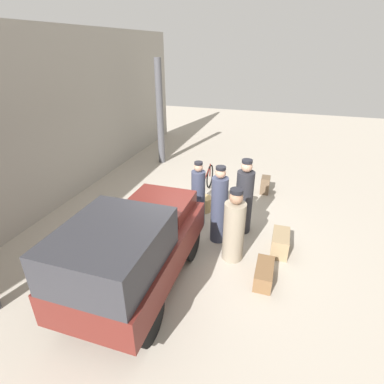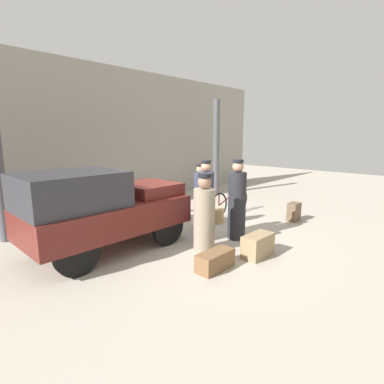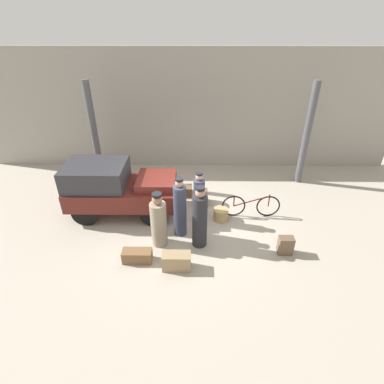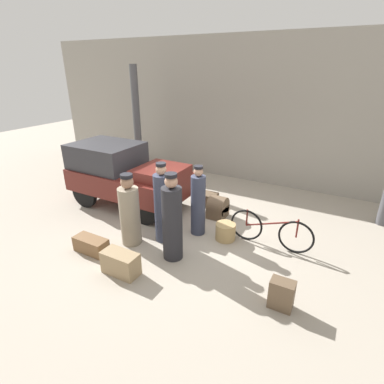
# 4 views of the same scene
# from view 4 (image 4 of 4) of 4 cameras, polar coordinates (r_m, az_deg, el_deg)

# --- Properties ---
(ground_plane) EXTENTS (30.00, 30.00, 0.00)m
(ground_plane) POSITION_cam_4_polar(r_m,az_deg,el_deg) (7.15, -2.20, -7.27)
(ground_plane) COLOR #A89E8E
(station_building_facade) EXTENTS (16.00, 0.15, 4.50)m
(station_building_facade) POSITION_cam_4_polar(r_m,az_deg,el_deg) (9.98, 10.14, 14.86)
(station_building_facade) COLOR gray
(station_building_facade) RESTS_ON ground
(canopy_pillar_left) EXTENTS (0.24, 0.24, 3.65)m
(canopy_pillar_left) POSITION_cam_4_polar(r_m,az_deg,el_deg) (10.38, -10.44, 12.75)
(canopy_pillar_left) COLOR #4C4C51
(canopy_pillar_left) RESTS_ON ground
(truck) EXTENTS (3.25, 1.56, 1.66)m
(truck) POSITION_cam_4_polar(r_m,az_deg,el_deg) (8.32, -12.83, 3.60)
(truck) COLOR black
(truck) RESTS_ON ground
(bicycle) EXTENTS (1.79, 0.04, 0.77)m
(bicycle) POSITION_cam_4_polar(r_m,az_deg,el_deg) (6.61, 14.69, -7.11)
(bicycle) COLOR black
(bicycle) RESTS_ON ground
(wicker_basket) EXTENTS (0.44, 0.44, 0.38)m
(wicker_basket) POSITION_cam_4_polar(r_m,az_deg,el_deg) (6.76, 6.39, -7.48)
(wicker_basket) COLOR tan
(wicker_basket) RESTS_ON ground
(porter_lifting_near_truck) EXTENTS (0.43, 0.43, 1.59)m
(porter_lifting_near_truck) POSITION_cam_4_polar(r_m,az_deg,el_deg) (6.49, -11.78, -3.97)
(porter_lifting_near_truck) COLOR gray
(porter_lifting_near_truck) RESTS_ON ground
(porter_standing_middle) EXTENTS (0.36, 0.36, 1.79)m
(porter_standing_middle) POSITION_cam_4_polar(r_m,az_deg,el_deg) (6.44, -5.64, -2.67)
(porter_standing_middle) COLOR #33384C
(porter_standing_middle) RESTS_ON ground
(porter_carrying_trunk) EXTENTS (0.33, 0.33, 1.63)m
(porter_carrying_trunk) POSITION_cam_4_polar(r_m,az_deg,el_deg) (6.71, 1.17, -2.16)
(porter_carrying_trunk) COLOR #33384C
(porter_carrying_trunk) RESTS_ON ground
(conductor_in_dark_uniform) EXTENTS (0.40, 0.40, 1.80)m
(conductor_in_dark_uniform) POSITION_cam_4_polar(r_m,az_deg,el_deg) (5.83, -3.79, -5.53)
(conductor_in_dark_uniform) COLOR #232328
(conductor_in_dark_uniform) RESTS_ON ground
(suitcase_small_leather) EXTENTS (0.43, 0.51, 0.56)m
(suitcase_small_leather) POSITION_cam_4_polar(r_m,az_deg,el_deg) (7.67, 4.94, -3.02)
(suitcase_small_leather) COLOR brown
(suitcase_small_leather) RESTS_ON ground
(suitcase_tan_flat) EXTENTS (0.74, 0.32, 0.32)m
(suitcase_tan_flat) POSITION_cam_4_polar(r_m,az_deg,el_deg) (6.65, -18.66, -9.54)
(suitcase_tan_flat) COLOR brown
(suitcase_tan_flat) RESTS_ON ground
(suitcase_black_upright) EXTENTS (0.70, 0.35, 0.44)m
(suitcase_black_upright) POSITION_cam_4_polar(r_m,az_deg,el_deg) (5.85, -13.43, -13.04)
(suitcase_black_upright) COLOR #937A56
(suitcase_black_upright) RESTS_ON ground
(trunk_large_brown) EXTENTS (0.56, 0.40, 0.33)m
(trunk_large_brown) POSITION_cam_4_polar(r_m,az_deg,el_deg) (8.37, 2.85, -1.28)
(trunk_large_brown) COLOR brown
(trunk_large_brown) RESTS_ON ground
(trunk_umber_medium) EXTENTS (0.38, 0.25, 0.50)m
(trunk_umber_medium) POSITION_cam_4_polar(r_m,az_deg,el_deg) (5.21, 16.68, -18.18)
(trunk_umber_medium) COLOR brown
(trunk_umber_medium) RESTS_ON ground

